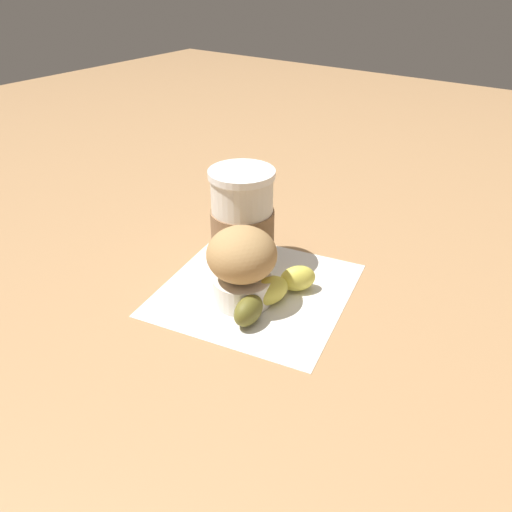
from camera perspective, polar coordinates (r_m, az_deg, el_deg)
ground_plane at (r=0.71m, az=0.00°, el=-3.87°), size 3.00×3.00×0.00m
paper_napkin at (r=0.71m, az=0.00°, el=-3.82°), size 0.30×0.30×0.00m
coffee_cup at (r=0.73m, az=-1.57°, el=4.16°), size 0.09×0.09×0.15m
muffin at (r=0.65m, az=-1.90°, el=-0.81°), size 0.09×0.09×0.11m
banana at (r=0.67m, az=1.82°, el=-4.18°), size 0.07×0.15×0.04m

